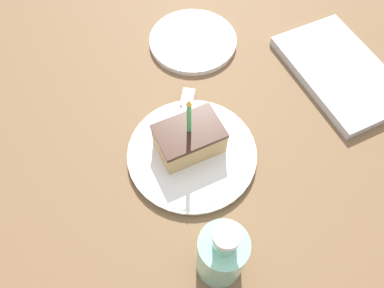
{
  "coord_description": "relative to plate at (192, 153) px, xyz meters",
  "views": [
    {
      "loc": [
        -0.3,
        0.17,
        0.63
      ],
      "look_at": [
        0.01,
        0.02,
        0.04
      ],
      "focal_mm": 35.0,
      "sensor_mm": 36.0,
      "label": 1
    }
  ],
  "objects": [
    {
      "name": "ground_plane",
      "position": [
        -0.01,
        -0.02,
        -0.03
      ],
      "size": [
        2.4,
        2.4,
        0.04
      ],
      "color": "brown",
      "rests_on": "ground"
    },
    {
      "name": "marble_board",
      "position": [
        0.05,
        -0.38,
        0.0
      ],
      "size": [
        0.29,
        0.18,
        0.02
      ],
      "color": "silver",
      "rests_on": "ground_plane"
    },
    {
      "name": "bottle",
      "position": [
        -0.2,
        0.05,
        0.06
      ],
      "size": [
        0.07,
        0.07,
        0.17
      ],
      "color": "#8CD1B2",
      "rests_on": "ground_plane"
    },
    {
      "name": "plate",
      "position": [
        0.0,
        0.0,
        0.0
      ],
      "size": [
        0.25,
        0.25,
        0.01
      ],
      "color": "white",
      "rests_on": "ground_plane"
    },
    {
      "name": "cake_slice",
      "position": [
        0.01,
        -0.0,
        0.04
      ],
      "size": [
        0.08,
        0.12,
        0.14
      ],
      "color": "tan",
      "rests_on": "plate"
    },
    {
      "name": "side_plate",
      "position": [
        0.27,
        -0.13,
        -0.0
      ],
      "size": [
        0.2,
        0.2,
        0.01
      ],
      "color": "white",
      "rests_on": "ground_plane"
    },
    {
      "name": "fork",
      "position": [
        0.08,
        -0.02,
        0.01
      ],
      "size": [
        0.15,
        0.11,
        0.0
      ],
      "color": "#B2B2B7",
      "rests_on": "plate"
    }
  ]
}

